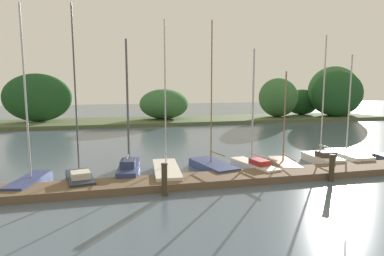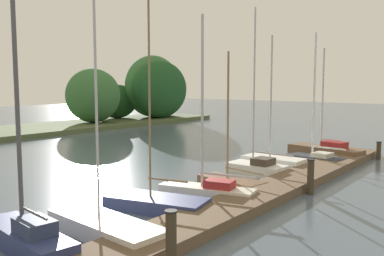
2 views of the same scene
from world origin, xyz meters
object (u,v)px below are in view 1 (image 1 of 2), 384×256
at_px(sailboat_2, 80,177).
at_px(sailboat_6, 253,164).
at_px(mooring_piling_2, 332,168).
at_px(sailboat_8, 321,157).
at_px(sailboat_4, 166,170).
at_px(mooring_piling_1, 164,180).
at_px(sailboat_3, 129,166).
at_px(sailboat_7, 283,162).
at_px(sailboat_5, 212,165).
at_px(sailboat_1, 30,179).
at_px(sailboat_9, 347,155).

relative_size(sailboat_2, sailboat_6, 1.26).
bearing_deg(mooring_piling_2, sailboat_8, 61.74).
xyz_separation_m(sailboat_4, sailboat_6, (4.89, -0.06, 0.08)).
distance_m(sailboat_8, mooring_piling_1, 10.79).
height_order(sailboat_3, mooring_piling_2, sailboat_3).
relative_size(sailboat_3, sailboat_4, 0.89).
distance_m(sailboat_7, sailboat_8, 2.72).
height_order(sailboat_5, mooring_piling_2, sailboat_5).
relative_size(sailboat_2, sailboat_8, 1.10).
distance_m(sailboat_1, sailboat_8, 16.12).
bearing_deg(sailboat_5, sailboat_8, -103.40).
relative_size(sailboat_8, mooring_piling_2, 5.62).
height_order(sailboat_7, sailboat_8, sailboat_8).
distance_m(sailboat_1, mooring_piling_2, 14.49).
distance_m(sailboat_7, mooring_piling_2, 3.27).
xyz_separation_m(sailboat_2, mooring_piling_2, (12.06, -2.33, 0.31)).
distance_m(sailboat_3, sailboat_9, 13.47).
distance_m(sailboat_4, sailboat_7, 6.93).
bearing_deg(sailboat_7, sailboat_1, 102.26).
xyz_separation_m(sailboat_8, mooring_piling_1, (-10.18, -3.57, 0.34)).
relative_size(sailboat_7, mooring_piling_2, 4.04).
height_order(mooring_piling_1, mooring_piling_2, mooring_piling_1).
height_order(sailboat_4, sailboat_6, sailboat_4).
height_order(sailboat_1, sailboat_9, sailboat_1).
xyz_separation_m(sailboat_6, mooring_piling_2, (2.91, -2.80, 0.30)).
height_order(sailboat_4, sailboat_5, sailboat_5).
relative_size(sailboat_3, mooring_piling_1, 4.98).
bearing_deg(mooring_piling_2, mooring_piling_1, -178.89).
height_order(sailboat_6, mooring_piling_1, sailboat_6).
relative_size(sailboat_4, sailboat_6, 1.20).
height_order(sailboat_2, sailboat_4, sailboat_2).
bearing_deg(sailboat_8, mooring_piling_1, 111.59).
bearing_deg(mooring_piling_2, sailboat_4, 159.84).
bearing_deg(sailboat_2, mooring_piling_2, -112.04).
height_order(sailboat_1, sailboat_8, sailboat_1).
xyz_separation_m(sailboat_6, sailboat_8, (4.74, 0.61, -0.00)).
relative_size(sailboat_1, sailboat_4, 1.04).
distance_m(sailboat_2, mooring_piling_1, 4.48).
distance_m(sailboat_6, mooring_piling_2, 4.05).
relative_size(sailboat_1, sailboat_6, 1.25).
height_order(sailboat_4, sailboat_9, sailboat_4).
relative_size(sailboat_7, mooring_piling_1, 3.86).
xyz_separation_m(sailboat_3, sailboat_6, (6.78, -0.75, -0.07)).
relative_size(sailboat_1, mooring_piling_1, 5.85).
distance_m(sailboat_1, sailboat_3, 4.70).
xyz_separation_m(sailboat_4, sailboat_5, (2.65, 0.52, -0.02)).
distance_m(sailboat_4, sailboat_8, 9.65).
distance_m(sailboat_3, sailboat_6, 6.82).
height_order(sailboat_7, mooring_piling_1, sailboat_7).
bearing_deg(sailboat_7, sailboat_3, 96.83).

